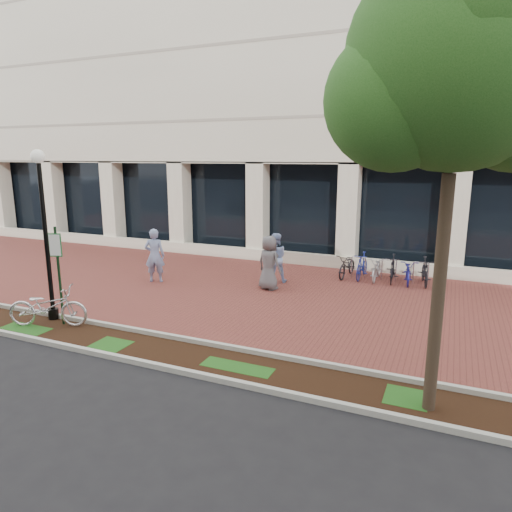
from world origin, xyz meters
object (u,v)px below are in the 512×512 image
at_px(pedestrian_right, 269,263).
at_px(pedestrian_mid, 275,258).
at_px(lamppost, 45,227).
at_px(bike_rack_cluster, 384,268).
at_px(parking_sign, 58,264).
at_px(street_tree, 462,73).
at_px(pedestrian_left, 155,255).
at_px(locked_bicycle, 48,307).

bearing_deg(pedestrian_right, pedestrian_mid, -62.78).
distance_m(lamppost, bike_rack_cluster, 11.31).
xyz_separation_m(parking_sign, pedestrian_mid, (3.71, 6.29, -0.79)).
xyz_separation_m(pedestrian_mid, bike_rack_cluster, (3.60, 1.74, -0.43)).
relative_size(lamppost, pedestrian_mid, 2.58).
distance_m(street_tree, bike_rack_cluster, 10.25).
xyz_separation_m(street_tree, pedestrian_mid, (-5.67, 6.82, -4.82)).
bearing_deg(pedestrian_right, pedestrian_left, 28.68).
relative_size(pedestrian_mid, pedestrian_right, 0.96).
distance_m(pedestrian_right, bike_rack_cluster, 4.40).
bearing_deg(locked_bicycle, street_tree, -114.24).
distance_m(pedestrian_left, bike_rack_cluster, 8.34).
relative_size(parking_sign, lamppost, 0.58).
xyz_separation_m(lamppost, pedestrian_mid, (4.29, 6.07, -1.71)).
xyz_separation_m(pedestrian_mid, pedestrian_right, (0.15, -0.95, 0.03)).
bearing_deg(bike_rack_cluster, parking_sign, -132.59).
height_order(parking_sign, lamppost, lamppost).
xyz_separation_m(parking_sign, bike_rack_cluster, (7.31, 8.03, -1.22)).
bearing_deg(street_tree, bike_rack_cluster, 103.62).
bearing_deg(pedestrian_right, parking_sign, 72.59).
bearing_deg(bike_rack_cluster, street_tree, -76.68).
height_order(parking_sign, street_tree, street_tree).
xyz_separation_m(locked_bicycle, pedestrian_left, (-0.03, 4.83, 0.43)).
bearing_deg(pedestrian_mid, bike_rack_cluster, -179.12).
height_order(pedestrian_left, pedestrian_mid, pedestrian_left).
bearing_deg(pedestrian_left, pedestrian_mid, -179.57).
relative_size(pedestrian_left, bike_rack_cluster, 0.56).
height_order(lamppost, bike_rack_cluster, lamppost).
bearing_deg(street_tree, pedestrian_mid, 129.76).
height_order(lamppost, pedestrian_right, lamppost).
xyz_separation_m(parking_sign, street_tree, (9.38, -0.53, 4.03)).
height_order(street_tree, pedestrian_right, street_tree).
bearing_deg(lamppost, pedestrian_right, 49.07).
height_order(pedestrian_left, pedestrian_right, pedestrian_left).
bearing_deg(pedestrian_left, street_tree, 129.38).
xyz_separation_m(pedestrian_left, pedestrian_right, (4.13, 0.75, -0.05)).
distance_m(street_tree, locked_bicycle, 10.92).
bearing_deg(lamppost, locked_bicycle, -53.25).
bearing_deg(lamppost, bike_rack_cluster, 44.72).
distance_m(parking_sign, street_tree, 10.23).
bearing_deg(pedestrian_mid, locked_bicycle, 33.92).
distance_m(lamppost, street_tree, 10.46).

